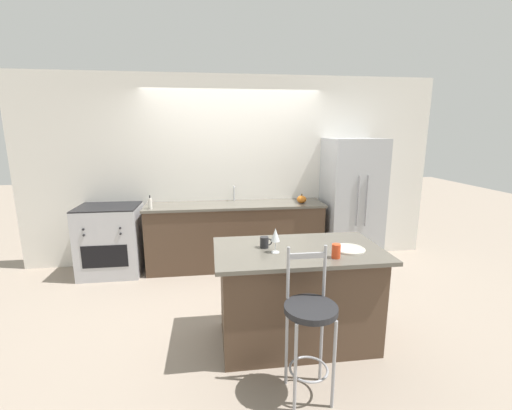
{
  "coord_description": "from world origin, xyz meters",
  "views": [
    {
      "loc": [
        -0.34,
        -4.35,
        1.93
      ],
      "look_at": [
        0.17,
        -0.59,
        1.1
      ],
      "focal_mm": 24.0,
      "sensor_mm": 36.0,
      "label": 1
    }
  ],
  "objects_px": {
    "wine_glass": "(275,235)",
    "coffee_mug": "(265,242)",
    "pumpkin_decoration": "(302,199)",
    "oven_range": "(111,240)",
    "refrigerator": "(351,202)",
    "soap_bottle": "(150,203)",
    "bar_stool_near": "(310,322)",
    "dinner_plate": "(349,249)",
    "tumbler_cup": "(336,251)"
  },
  "relations": [
    {
      "from": "soap_bottle",
      "to": "dinner_plate",
      "type": "bearing_deg",
      "value": -42.05
    },
    {
      "from": "refrigerator",
      "to": "soap_bottle",
      "type": "bearing_deg",
      "value": -177.47
    },
    {
      "from": "dinner_plate",
      "to": "soap_bottle",
      "type": "height_order",
      "value": "soap_bottle"
    },
    {
      "from": "wine_glass",
      "to": "coffee_mug",
      "type": "distance_m",
      "value": 0.18
    },
    {
      "from": "oven_range",
      "to": "pumpkin_decoration",
      "type": "distance_m",
      "value": 2.69
    },
    {
      "from": "bar_stool_near",
      "to": "oven_range",
      "type": "bearing_deg",
      "value": 128.88
    },
    {
      "from": "wine_glass",
      "to": "pumpkin_decoration",
      "type": "height_order",
      "value": "wine_glass"
    },
    {
      "from": "soap_bottle",
      "to": "pumpkin_decoration",
      "type": "bearing_deg",
      "value": 2.8
    },
    {
      "from": "dinner_plate",
      "to": "wine_glass",
      "type": "height_order",
      "value": "wine_glass"
    },
    {
      "from": "dinner_plate",
      "to": "tumbler_cup",
      "type": "xyz_separation_m",
      "value": [
        -0.19,
        -0.17,
        0.05
      ]
    },
    {
      "from": "bar_stool_near",
      "to": "soap_bottle",
      "type": "distance_m",
      "value": 2.82
    },
    {
      "from": "dinner_plate",
      "to": "tumbler_cup",
      "type": "bearing_deg",
      "value": -137.29
    },
    {
      "from": "refrigerator",
      "to": "bar_stool_near",
      "type": "bearing_deg",
      "value": -118.26
    },
    {
      "from": "oven_range",
      "to": "wine_glass",
      "type": "height_order",
      "value": "wine_glass"
    },
    {
      "from": "oven_range",
      "to": "dinner_plate",
      "type": "xyz_separation_m",
      "value": [
        2.56,
        -1.95,
        0.44
      ]
    },
    {
      "from": "wine_glass",
      "to": "tumbler_cup",
      "type": "relative_size",
      "value": 1.83
    },
    {
      "from": "pumpkin_decoration",
      "to": "wine_glass",
      "type": "bearing_deg",
      "value": -111.53
    },
    {
      "from": "oven_range",
      "to": "bar_stool_near",
      "type": "xyz_separation_m",
      "value": [
        2.04,
        -2.54,
        0.12
      ]
    },
    {
      "from": "refrigerator",
      "to": "bar_stool_near",
      "type": "distance_m",
      "value": 2.86
    },
    {
      "from": "refrigerator",
      "to": "oven_range",
      "type": "relative_size",
      "value": 1.93
    },
    {
      "from": "bar_stool_near",
      "to": "pumpkin_decoration",
      "type": "relative_size",
      "value": 8.26
    },
    {
      "from": "dinner_plate",
      "to": "pumpkin_decoration",
      "type": "bearing_deg",
      "value": 87.62
    },
    {
      "from": "wine_glass",
      "to": "tumbler_cup",
      "type": "bearing_deg",
      "value": -22.44
    },
    {
      "from": "wine_glass",
      "to": "soap_bottle",
      "type": "height_order",
      "value": "wine_glass"
    },
    {
      "from": "oven_range",
      "to": "wine_glass",
      "type": "xyz_separation_m",
      "value": [
        1.9,
        -1.93,
        0.58
      ]
    },
    {
      "from": "coffee_mug",
      "to": "dinner_plate",
      "type": "bearing_deg",
      "value": -12.18
    },
    {
      "from": "oven_range",
      "to": "bar_stool_near",
      "type": "height_order",
      "value": "bar_stool_near"
    },
    {
      "from": "oven_range",
      "to": "pumpkin_decoration",
      "type": "relative_size",
      "value": 6.98
    },
    {
      "from": "refrigerator",
      "to": "coffee_mug",
      "type": "distance_m",
      "value": 2.35
    },
    {
      "from": "bar_stool_near",
      "to": "coffee_mug",
      "type": "bearing_deg",
      "value": 105.83
    },
    {
      "from": "oven_range",
      "to": "pumpkin_decoration",
      "type": "height_order",
      "value": "pumpkin_decoration"
    },
    {
      "from": "refrigerator",
      "to": "tumbler_cup",
      "type": "bearing_deg",
      "value": -115.9
    },
    {
      "from": "bar_stool_near",
      "to": "pumpkin_decoration",
      "type": "height_order",
      "value": "bar_stool_near"
    },
    {
      "from": "oven_range",
      "to": "tumbler_cup",
      "type": "xyz_separation_m",
      "value": [
        2.38,
        -2.12,
        0.49
      ]
    },
    {
      "from": "dinner_plate",
      "to": "wine_glass",
      "type": "relative_size",
      "value": 1.28
    },
    {
      "from": "dinner_plate",
      "to": "pumpkin_decoration",
      "type": "xyz_separation_m",
      "value": [
        0.08,
        1.89,
        0.07
      ]
    },
    {
      "from": "bar_stool_near",
      "to": "coffee_mug",
      "type": "xyz_separation_m",
      "value": [
        -0.21,
        0.74,
        0.36
      ]
    },
    {
      "from": "wine_glass",
      "to": "soap_bottle",
      "type": "relative_size",
      "value": 1.19
    },
    {
      "from": "oven_range",
      "to": "refrigerator",
      "type": "bearing_deg",
      "value": -0.61
    },
    {
      "from": "tumbler_cup",
      "to": "bar_stool_near",
      "type": "bearing_deg",
      "value": -128.61
    },
    {
      "from": "pumpkin_decoration",
      "to": "soap_bottle",
      "type": "height_order",
      "value": "soap_bottle"
    },
    {
      "from": "pumpkin_decoration",
      "to": "soap_bottle",
      "type": "relative_size",
      "value": 0.75
    },
    {
      "from": "coffee_mug",
      "to": "pumpkin_decoration",
      "type": "height_order",
      "value": "pumpkin_decoration"
    },
    {
      "from": "soap_bottle",
      "to": "refrigerator",
      "type": "bearing_deg",
      "value": 2.53
    },
    {
      "from": "refrigerator",
      "to": "dinner_plate",
      "type": "bearing_deg",
      "value": -113.36
    },
    {
      "from": "pumpkin_decoration",
      "to": "soap_bottle",
      "type": "xyz_separation_m",
      "value": [
        -2.06,
        -0.1,
        0.02
      ]
    },
    {
      "from": "refrigerator",
      "to": "coffee_mug",
      "type": "xyz_separation_m",
      "value": [
        -1.56,
        -1.75,
        0.04
      ]
    },
    {
      "from": "pumpkin_decoration",
      "to": "coffee_mug",
      "type": "bearing_deg",
      "value": -115.01
    },
    {
      "from": "soap_bottle",
      "to": "wine_glass",
      "type": "bearing_deg",
      "value": -53.12
    },
    {
      "from": "dinner_plate",
      "to": "wine_glass",
      "type": "distance_m",
      "value": 0.67
    }
  ]
}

